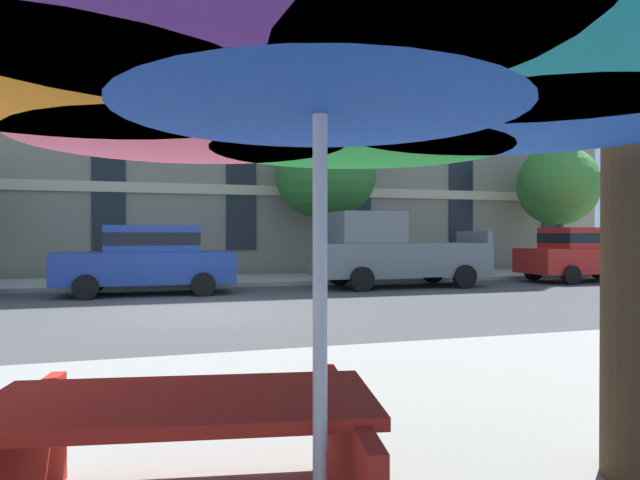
% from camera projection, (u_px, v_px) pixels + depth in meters
% --- Properties ---
extents(ground_plane, '(120.00, 120.00, 0.00)m').
position_uv_depth(ground_plane, '(192.00, 312.00, 10.84)').
color(ground_plane, '#424244').
extents(sidewalk_far, '(56.00, 3.60, 0.12)m').
position_uv_depth(sidewalk_far, '(179.00, 281.00, 17.36)').
color(sidewalk_far, '#9E998E').
rests_on(sidewalk_far, ground).
extents(apartment_building, '(36.50, 12.08, 19.20)m').
position_uv_depth(apartment_building, '(173.00, 60.00, 25.13)').
color(apartment_building, gray).
rests_on(apartment_building, ground).
extents(sedan_blue, '(4.40, 1.98, 1.78)m').
position_uv_depth(sedan_blue, '(149.00, 258.00, 14.13)').
color(sedan_blue, navy).
rests_on(sedan_blue, ground).
extents(pickup_gray, '(5.10, 2.12, 2.20)m').
position_uv_depth(pickup_gray, '(393.00, 252.00, 16.08)').
color(pickup_gray, slate).
rests_on(pickup_gray, ground).
extents(sedan_red, '(4.40, 1.98, 1.78)m').
position_uv_depth(sedan_red, '(585.00, 253.00, 18.03)').
color(sedan_red, '#B21E19').
rests_on(sedan_red, ground).
extents(street_tree_middle, '(3.50, 3.46, 5.32)m').
position_uv_depth(street_tree_middle, '(326.00, 171.00, 19.23)').
color(street_tree_middle, brown).
rests_on(street_tree_middle, ground).
extents(street_tree_right, '(3.27, 3.24, 5.09)m').
position_uv_depth(street_tree_right, '(558.00, 184.00, 21.43)').
color(street_tree_right, brown).
rests_on(street_tree_right, ground).
extents(patio_umbrella, '(3.66, 3.40, 2.54)m').
position_uv_depth(patio_umbrella, '(320.00, 58.00, 2.19)').
color(patio_umbrella, silver).
rests_on(patio_umbrella, ground).
extents(picnic_table, '(2.03, 1.80, 0.77)m').
position_uv_depth(picnic_table, '(182.00, 457.00, 2.55)').
color(picnic_table, red).
rests_on(picnic_table, ground).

